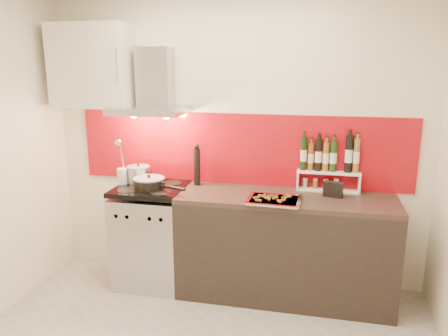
% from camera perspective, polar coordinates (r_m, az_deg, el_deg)
% --- Properties ---
extents(back_wall, '(3.40, 0.02, 2.60)m').
position_cam_1_polar(back_wall, '(3.92, 1.42, 3.67)').
color(back_wall, silver).
rests_on(back_wall, ground).
extents(backsplash, '(3.00, 0.02, 0.64)m').
position_cam_1_polar(backsplash, '(3.91, 2.10, 2.46)').
color(backsplash, '#98080E').
rests_on(backsplash, back_wall).
extents(range_stove, '(0.60, 0.60, 0.91)m').
position_cam_1_polar(range_stove, '(4.07, -9.32, -8.73)').
color(range_stove, '#B7B7BA').
rests_on(range_stove, ground).
extents(counter, '(1.80, 0.60, 0.90)m').
position_cam_1_polar(counter, '(3.82, 7.96, -10.11)').
color(counter, black).
rests_on(counter, ground).
extents(range_hood, '(0.62, 0.50, 0.61)m').
position_cam_1_polar(range_hood, '(3.91, -9.30, 10.01)').
color(range_hood, '#B7B7BA').
rests_on(range_hood, back_wall).
extents(upper_cabinet, '(0.70, 0.35, 0.72)m').
position_cam_1_polar(upper_cabinet, '(4.12, -16.78, 12.69)').
color(upper_cabinet, beige).
rests_on(upper_cabinet, back_wall).
extents(stock_pot, '(0.21, 0.21, 0.18)m').
position_cam_1_polar(stock_pot, '(4.05, -11.09, -0.80)').
color(stock_pot, '#B7B7BA').
rests_on(stock_pot, range_stove).
extents(saute_pan, '(0.51, 0.29, 0.13)m').
position_cam_1_polar(saute_pan, '(3.84, -9.67, -1.96)').
color(saute_pan, black).
rests_on(saute_pan, range_stove).
extents(utensil_jar, '(0.09, 0.13, 0.43)m').
position_cam_1_polar(utensil_jar, '(4.02, -13.22, -0.41)').
color(utensil_jar, silver).
rests_on(utensil_jar, range_stove).
extents(pepper_mill, '(0.06, 0.06, 0.38)m').
position_cam_1_polar(pepper_mill, '(3.91, -3.56, 0.37)').
color(pepper_mill, black).
rests_on(pepper_mill, counter).
extents(step_shelf, '(0.53, 0.15, 0.49)m').
position_cam_1_polar(step_shelf, '(3.83, 13.53, 0.33)').
color(step_shelf, white).
rests_on(step_shelf, counter).
extents(caddy_box, '(0.17, 0.10, 0.13)m').
position_cam_1_polar(caddy_box, '(3.70, 14.07, -2.78)').
color(caddy_box, black).
rests_on(caddy_box, counter).
extents(baking_tray, '(0.44, 0.34, 0.03)m').
position_cam_1_polar(baking_tray, '(3.50, 6.57, -4.15)').
color(baking_tray, silver).
rests_on(baking_tray, counter).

